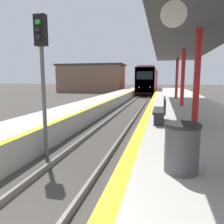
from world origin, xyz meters
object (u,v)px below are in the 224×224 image
(train, at_px, (149,80))
(signal_near, at_px, (42,60))
(trash_bin, at_px, (182,148))
(bench, at_px, (161,109))

(train, xyz_separation_m, signal_near, (-1.28, -34.28, 0.83))
(train, xyz_separation_m, trash_bin, (2.64, -36.57, -0.92))
(trash_bin, bearing_deg, train, 94.13)
(train, relative_size, signal_near, 4.77)
(signal_near, xyz_separation_m, trash_bin, (3.92, -2.30, -1.75))
(train, height_order, trash_bin, train)
(bench, bearing_deg, signal_near, -148.79)
(trash_bin, xyz_separation_m, bench, (-0.36, 4.45, 0.06))
(signal_near, xyz_separation_m, bench, (3.56, 2.16, -1.69))
(signal_near, bearing_deg, trash_bin, -30.40)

